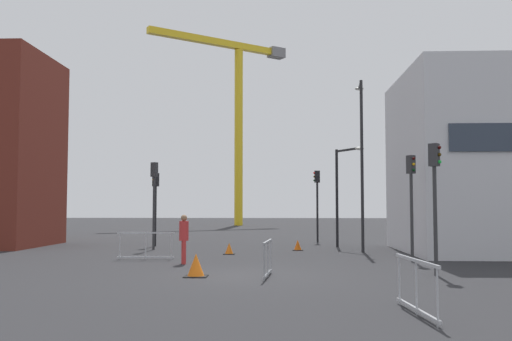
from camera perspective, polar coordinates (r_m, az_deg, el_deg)
name	(u,v)px	position (r m, az deg, el deg)	size (l,w,h in m)	color
ground	(249,276)	(17.43, -0.69, -10.56)	(160.00, 160.00, 0.00)	#28282B
construction_crane	(236,101)	(61.59, -2.04, 7.07)	(13.94, 10.40, 20.09)	yellow
streetlamp_tall	(362,152)	(26.70, 10.62, 1.83)	(0.44, 1.51, 7.96)	#232326
streetlamp_short	(341,185)	(29.16, 8.60, -1.48)	(1.24, 1.87, 5.03)	black
traffic_light_near	(411,190)	(22.29, 15.42, -1.93)	(0.33, 0.39, 4.04)	#2D2D30
traffic_light_median	(155,197)	(30.07, -10.12, -2.64)	(0.35, 0.39, 3.83)	black
traffic_light_crosswalk	(435,187)	(18.11, 17.61, -1.57)	(0.38, 0.36, 4.03)	#2D2D30
traffic_light_island	(154,191)	(27.75, -10.26, -2.08)	(0.39, 0.35, 4.22)	#2D2D30
traffic_light_verge	(317,194)	(33.23, 6.20, -2.40)	(0.38, 0.28, 4.17)	black
pedestrian_walking	(184,235)	(20.90, -7.30, -6.50)	(0.34, 0.34, 1.79)	red
safety_barrier_right_run	(268,258)	(16.97, 1.19, -8.84)	(0.23, 2.05, 1.08)	gray
safety_barrier_rear	(416,286)	(11.67, 15.89, -11.11)	(0.28, 2.52, 1.08)	#B2B5BA
safety_barrier_mid_span	(146,245)	(22.84, -11.08, -7.42)	(2.24, 0.23, 1.08)	#B2B5BA
traffic_cone_orange	(229,249)	(24.88, -2.73, -7.93)	(0.50, 0.50, 0.50)	black
traffic_cone_on_verge	(196,266)	(17.20, -6.09, -9.55)	(0.68, 0.68, 0.69)	black
traffic_cone_by_barrier	(298,246)	(27.05, 4.23, -7.58)	(0.49, 0.49, 0.50)	black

